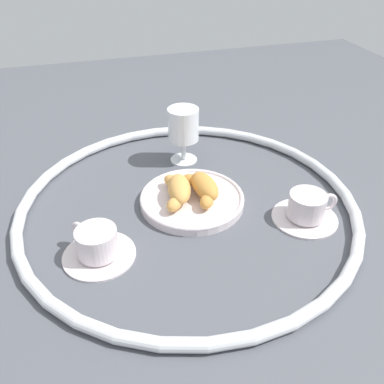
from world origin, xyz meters
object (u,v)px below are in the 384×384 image
Objects in this scene: croissant_large at (203,187)px; coffee_cup_far at (307,209)px; pastry_plate at (192,199)px; coffee_cup_near at (97,245)px; croissant_small at (178,190)px; juice_glass_left at (183,127)px.

croissant_large reaches higher than coffee_cup_far.
pastry_plate is 0.24m from coffee_cup_near.
coffee_cup_near is at bearing 114.22° from croissant_large.
juice_glass_left is at bearing -18.99° from croissant_small.
croissant_large is at bearing 177.55° from juice_glass_left.
croissant_small is 0.96× the size of juice_glass_left.
juice_glass_left is (0.30, -0.25, 0.07)m from coffee_cup_near.
juice_glass_left reaches higher than pastry_plate.
pastry_plate is 0.04m from croissant_small.
croissant_small reaches higher than coffee_cup_far.
coffee_cup_near reaches higher than pastry_plate.
croissant_large is 1.00× the size of coffee_cup_far.
coffee_cup_far is (-0.01, -0.42, 0.00)m from coffee_cup_near.
coffee_cup_near is 1.00× the size of coffee_cup_far.
pastry_plate is at bearing 83.48° from croissant_large.
juice_glass_left is at bearing -9.87° from pastry_plate.
croissant_large is at bearing 58.12° from coffee_cup_far.
pastry_plate is 0.21m from juice_glass_left.
pastry_plate is 0.24m from coffee_cup_far.
coffee_cup_far is at bearing -121.88° from croissant_large.
pastry_plate is 1.67× the size of coffee_cup_far.
pastry_plate is at bearing 170.13° from juice_glass_left.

